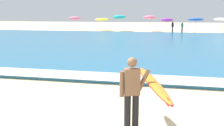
% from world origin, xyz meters
% --- Properties ---
extents(sea, '(120.00, 28.00, 0.14)m').
position_xyz_m(sea, '(0.00, 18.24, 0.07)').
color(sea, teal).
rests_on(sea, ground).
extents(surf_foam, '(120.00, 1.44, 0.01)m').
position_xyz_m(surf_foam, '(0.00, 4.84, 0.15)').
color(surf_foam, white).
rests_on(surf_foam, sea).
extents(surfer_with_board, '(1.28, 2.41, 1.73)m').
position_xyz_m(surfer_with_board, '(1.25, 0.42, 1.02)').
color(surfer_with_board, black).
rests_on(surfer_with_board, ground).
extents(beach_umbrella_0, '(1.95, 1.97, 2.31)m').
position_xyz_m(beach_umbrella_0, '(-12.93, 34.45, 1.99)').
color(beach_umbrella_0, beige).
rests_on(beach_umbrella_0, ground).
extents(beach_umbrella_1, '(2.28, 2.30, 2.06)m').
position_xyz_m(beach_umbrella_1, '(-8.79, 35.68, 1.80)').
color(beach_umbrella_1, beige).
rests_on(beach_umbrella_1, ground).
extents(beach_umbrella_2, '(2.15, 2.18, 2.54)m').
position_xyz_m(beach_umbrella_2, '(-5.85, 35.20, 2.18)').
color(beach_umbrella_2, beige).
rests_on(beach_umbrella_2, ground).
extents(beach_umbrella_3, '(1.97, 2.00, 2.49)m').
position_xyz_m(beach_umbrella_3, '(-1.15, 35.25, 2.15)').
color(beach_umbrella_3, beige).
rests_on(beach_umbrella_3, ground).
extents(beach_umbrella_4, '(1.86, 1.89, 2.12)m').
position_xyz_m(beach_umbrella_4, '(1.42, 33.71, 1.81)').
color(beach_umbrella_4, beige).
rests_on(beach_umbrella_4, ground).
extents(beach_umbrella_5, '(2.16, 2.19, 2.22)m').
position_xyz_m(beach_umbrella_5, '(5.38, 33.15, 1.91)').
color(beach_umbrella_5, beige).
rests_on(beach_umbrella_5, ground).
extents(beach_umbrella_6, '(2.07, 2.09, 2.18)m').
position_xyz_m(beach_umbrella_6, '(9.04, 34.84, 1.90)').
color(beach_umbrella_6, beige).
rests_on(beach_umbrella_6, ground).
extents(beachgoer_near_row_left, '(0.32, 0.20, 1.58)m').
position_xyz_m(beachgoer_near_row_left, '(3.59, 32.69, 0.84)').
color(beachgoer_near_row_left, '#383842').
rests_on(beachgoer_near_row_left, ground).
extents(beachgoer_near_row_mid, '(0.32, 0.20, 1.58)m').
position_xyz_m(beachgoer_near_row_mid, '(2.28, 33.21, 0.84)').
color(beachgoer_near_row_mid, '#383842').
rests_on(beachgoer_near_row_mid, ground).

